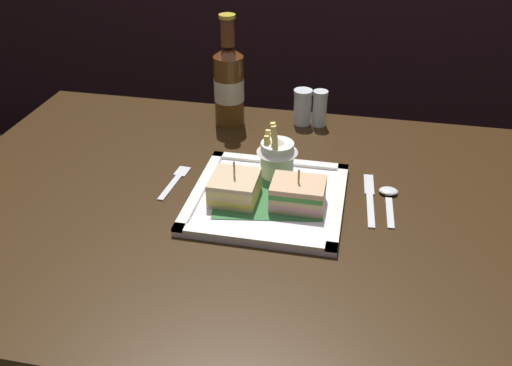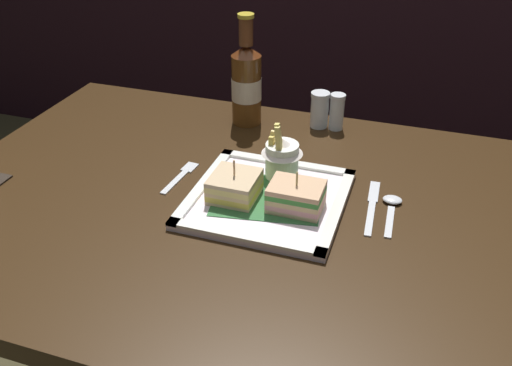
# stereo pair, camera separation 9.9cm
# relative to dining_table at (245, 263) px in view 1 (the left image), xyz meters

# --- Properties ---
(dining_table) EXTENTS (1.18, 0.82, 0.74)m
(dining_table) POSITION_rel_dining_table_xyz_m (0.00, 0.00, 0.00)
(dining_table) COLOR #301E0D
(dining_table) RESTS_ON ground_plane
(square_plate) EXTENTS (0.27, 0.27, 0.02)m
(square_plate) POSITION_rel_dining_table_xyz_m (0.04, 0.01, 0.15)
(square_plate) COLOR white
(square_plate) RESTS_ON dining_table
(sandwich_half_left) EXTENTS (0.08, 0.09, 0.08)m
(sandwich_half_left) POSITION_rel_dining_table_xyz_m (-0.02, -0.01, 0.18)
(sandwich_half_left) COLOR #DAB886
(sandwich_half_left) RESTS_ON square_plate
(sandwich_half_right) EXTENTS (0.09, 0.07, 0.07)m
(sandwich_half_right) POSITION_rel_dining_table_xyz_m (0.10, -0.01, 0.18)
(sandwich_half_right) COLOR tan
(sandwich_half_right) RESTS_ON square_plate
(fries_cup) EXTENTS (0.08, 0.08, 0.12)m
(fries_cup) POSITION_rel_dining_table_xyz_m (0.04, 0.09, 0.20)
(fries_cup) COLOR white
(fries_cup) RESTS_ON square_plate
(beer_bottle) EXTENTS (0.07, 0.07, 0.25)m
(beer_bottle) POSITION_rel_dining_table_xyz_m (-0.11, 0.32, 0.24)
(beer_bottle) COLOR #5D3614
(beer_bottle) RESTS_ON dining_table
(fork) EXTENTS (0.03, 0.12, 0.00)m
(fork) POSITION_rel_dining_table_xyz_m (-0.15, 0.04, 0.15)
(fork) COLOR silver
(fork) RESTS_ON dining_table
(knife) EXTENTS (0.03, 0.18, 0.00)m
(knife) POSITION_rel_dining_table_xyz_m (0.22, 0.06, 0.15)
(knife) COLOR silver
(knife) RESTS_ON dining_table
(spoon) EXTENTS (0.04, 0.13, 0.01)m
(spoon) POSITION_rel_dining_table_xyz_m (0.26, 0.06, 0.15)
(spoon) COLOR silver
(spoon) RESTS_ON dining_table
(salt_shaker) EXTENTS (0.04, 0.04, 0.08)m
(salt_shaker) POSITION_rel_dining_table_xyz_m (0.06, 0.35, 0.18)
(salt_shaker) COLOR silver
(salt_shaker) RESTS_ON dining_table
(pepper_shaker) EXTENTS (0.03, 0.03, 0.08)m
(pepper_shaker) POSITION_rel_dining_table_xyz_m (0.10, 0.35, 0.18)
(pepper_shaker) COLOR silver
(pepper_shaker) RESTS_ON dining_table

